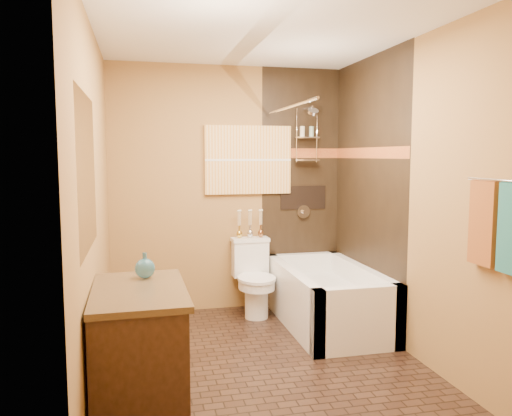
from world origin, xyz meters
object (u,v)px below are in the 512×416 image
object	(u,v)px
sunset_painting	(248,160)
vanity	(139,352)
bathtub	(327,302)
toilet	(254,277)

from	to	relation	value
sunset_painting	vanity	bearing A→B (deg)	-119.06
bathtub	vanity	distance (m)	2.17
toilet	vanity	bearing A→B (deg)	-123.69
bathtub	toilet	world-z (taller)	toilet
sunset_painting	toilet	xyz separation A→B (m)	(-0.00, -0.25, -1.17)
sunset_painting	toilet	bearing A→B (deg)	-90.00
sunset_painting	bathtub	size ratio (longest dim) A/B	0.60
toilet	vanity	size ratio (longest dim) A/B	0.82
sunset_painting	bathtub	world-z (taller)	sunset_painting
bathtub	sunset_painting	bearing A→B (deg)	129.61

